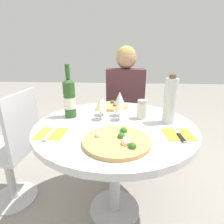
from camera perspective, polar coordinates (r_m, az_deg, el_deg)
ground_plane at (r=1.53m, az=0.82°, el=-29.27°), size 12.00×12.00×0.00m
dining_table at (r=1.15m, az=0.96°, el=-8.35°), size 1.00×1.00×0.72m
chair_behind_diner at (r=1.99m, az=4.17°, el=-1.89°), size 0.39×0.39×0.89m
seated_diner at (r=1.83m, az=4.23°, el=-0.24°), size 0.39×0.42×1.21m
chair_empty_side at (r=1.53m, az=-29.71°, el=-11.12°), size 0.39×0.39×0.89m
pizza_large at (r=0.87m, az=1.80°, el=-9.35°), size 0.34×0.34×0.05m
pizza_small_far at (r=1.43m, az=0.25°, el=2.07°), size 0.24×0.24×0.05m
wine_bottle at (r=1.21m, az=-13.69°, el=4.42°), size 0.08×0.08×0.35m
tall_carafe at (r=1.13m, az=18.46°, el=3.49°), size 0.08×0.08×0.30m
sugar_shaker at (r=1.18m, az=9.79°, el=0.83°), size 0.07×0.07×0.13m
wine_glass_front_left at (r=1.14m, az=-3.78°, el=2.49°), size 0.08×0.08×0.15m
wine_glass_front_right at (r=1.13m, az=2.36°, el=1.99°), size 0.07×0.07×0.14m
wine_glass_back_left at (r=1.22m, az=-3.23°, el=3.16°), size 0.08×0.08×0.13m
wine_glass_back_right at (r=1.20m, az=2.52°, el=4.49°), size 0.07×0.07×0.17m
place_setting_left at (r=1.02m, az=-19.30°, el=-6.64°), size 0.15×0.19×0.01m
place_setting_right at (r=1.02m, az=20.92°, el=-6.84°), size 0.16×0.19×0.01m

